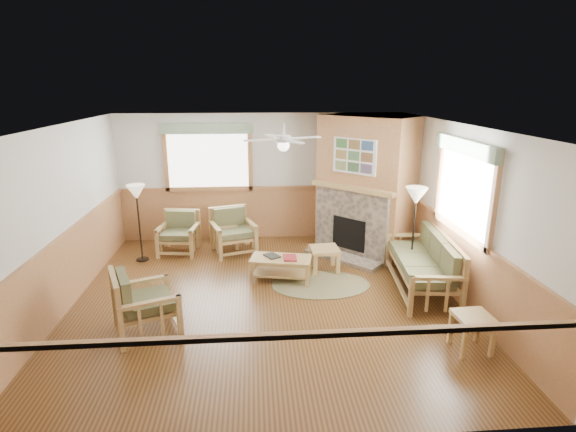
{
  "coord_description": "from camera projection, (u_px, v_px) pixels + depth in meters",
  "views": [
    {
      "loc": [
        -0.16,
        -6.47,
        3.27
      ],
      "look_at": [
        0.4,
        0.7,
        1.15
      ],
      "focal_mm": 28.0,
      "sensor_mm": 36.0,
      "label": 1
    }
  ],
  "objects": [
    {
      "name": "end_table_chairs",
      "position": [
        224.0,
        237.0,
        9.21
      ],
      "size": [
        0.6,
        0.59,
        0.52
      ],
      "primitive_type": null,
      "rotation": [
        0.0,
        0.0,
        0.39
      ],
      "color": "#AC8950",
      "rests_on": "floor"
    },
    {
      "name": "window_right",
      "position": [
        470.0,
        138.0,
        6.44
      ],
      "size": [
        0.16,
        1.9,
        1.5
      ],
      "primitive_type": null,
      "color": "white",
      "rests_on": "wall_right"
    },
    {
      "name": "floor",
      "position": [
        266.0,
        299.0,
        7.13
      ],
      "size": [
        6.0,
        6.0,
        0.01
      ],
      "primitive_type": "cube",
      "color": "#563518",
      "rests_on": "ground"
    },
    {
      "name": "wainscot",
      "position": [
        266.0,
        266.0,
        6.97
      ],
      "size": [
        6.0,
        6.0,
        1.1
      ],
      "primitive_type": null,
      "color": "#A67044",
      "rests_on": "floor"
    },
    {
      "name": "book_red",
      "position": [
        290.0,
        257.0,
        7.64
      ],
      "size": [
        0.22,
        0.3,
        0.03
      ],
      "primitive_type": "cube",
      "rotation": [
        0.0,
        0.0,
        -0.01
      ],
      "color": "maroon",
      "rests_on": "coffee_table"
    },
    {
      "name": "fireplace",
      "position": [
        366.0,
        185.0,
        8.85
      ],
      "size": [
        3.11,
        3.11,
        2.7
      ],
      "primitive_type": null,
      "rotation": [
        0.0,
        0.0,
        -0.79
      ],
      "color": "#A67044",
      "rests_on": "floor"
    },
    {
      "name": "floor_lamp_right",
      "position": [
        413.0,
        233.0,
        7.69
      ],
      "size": [
        0.48,
        0.48,
        1.63
      ],
      "primitive_type": null,
      "rotation": [
        0.0,
        0.0,
        -0.34
      ],
      "color": "black",
      "rests_on": "floor"
    },
    {
      "name": "wall_back",
      "position": [
        261.0,
        177.0,
        9.61
      ],
      "size": [
        6.0,
        0.02,
        2.7
      ],
      "primitive_type": "cube",
      "color": "silver",
      "rests_on": "floor"
    },
    {
      "name": "window_back",
      "position": [
        206.0,
        122.0,
        9.16
      ],
      "size": [
        1.9,
        0.16,
        1.5
      ],
      "primitive_type": null,
      "color": "white",
      "rests_on": "wall_back"
    },
    {
      "name": "wall_right",
      "position": [
        458.0,
        213.0,
        6.96
      ],
      "size": [
        0.02,
        6.0,
        2.7
      ],
      "primitive_type": "cube",
      "color": "silver",
      "rests_on": "floor"
    },
    {
      "name": "coffee_table",
      "position": [
        281.0,
        269.0,
        7.74
      ],
      "size": [
        1.11,
        0.71,
        0.41
      ],
      "primitive_type": null,
      "rotation": [
        0.0,
        0.0,
        -0.21
      ],
      "color": "#AC8950",
      "rests_on": "floor"
    },
    {
      "name": "footstool",
      "position": [
        324.0,
        259.0,
        8.15
      ],
      "size": [
        0.53,
        0.53,
        0.43
      ],
      "primitive_type": null,
      "rotation": [
        0.0,
        0.0,
        0.06
      ],
      "color": "#AC8950",
      "rests_on": "floor"
    },
    {
      "name": "armchair_back_left",
      "position": [
        179.0,
        233.0,
        8.94
      ],
      "size": [
        0.82,
        0.82,
        0.82
      ],
      "primitive_type": null,
      "rotation": [
        0.0,
        0.0,
        -0.13
      ],
      "color": "#AC8950",
      "rests_on": "floor"
    },
    {
      "name": "sofa",
      "position": [
        421.0,
        263.0,
        7.35
      ],
      "size": [
        2.07,
        1.03,
        0.92
      ],
      "primitive_type": null,
      "rotation": [
        0.0,
        0.0,
        -1.68
      ],
      "color": "#AC8950",
      "rests_on": "floor"
    },
    {
      "name": "armchair_back_right",
      "position": [
        233.0,
        232.0,
        8.95
      ],
      "size": [
        0.99,
        0.99,
        0.88
      ],
      "primitive_type": null,
      "rotation": [
        0.0,
        0.0,
        0.31
      ],
      "color": "#AC8950",
      "rests_on": "floor"
    },
    {
      "name": "floor_lamp_left",
      "position": [
        139.0,
        223.0,
        8.47
      ],
      "size": [
        0.37,
        0.37,
        1.49
      ],
      "primitive_type": null,
      "rotation": [
        0.0,
        0.0,
        0.07
      ],
      "color": "black",
      "rests_on": "floor"
    },
    {
      "name": "wall_front",
      "position": [
        275.0,
        315.0,
        3.87
      ],
      "size": [
        6.0,
        0.02,
        2.7
      ],
      "primitive_type": "cube",
      "color": "silver",
      "rests_on": "floor"
    },
    {
      "name": "ceiling",
      "position": [
        264.0,
        126.0,
        6.36
      ],
      "size": [
        6.0,
        6.0,
        0.01
      ],
      "primitive_type": "cube",
      "color": "white",
      "rests_on": "floor"
    },
    {
      "name": "end_table_sofa",
      "position": [
        471.0,
        332.0,
        5.68
      ],
      "size": [
        0.46,
        0.45,
        0.5
      ],
      "primitive_type": null,
      "rotation": [
        0.0,
        0.0,
        0.05
      ],
      "color": "#AC8950",
      "rests_on": "floor"
    },
    {
      "name": "wall_left",
      "position": [
        59.0,
        221.0,
        6.52
      ],
      "size": [
        0.02,
        6.0,
        2.7
      ],
      "primitive_type": "cube",
      "color": "silver",
      "rests_on": "floor"
    },
    {
      "name": "braided_rug",
      "position": [
        321.0,
        284.0,
        7.6
      ],
      "size": [
        1.78,
        1.78,
        0.01
      ],
      "primitive_type": "cylinder",
      "rotation": [
        0.0,
        0.0,
        -0.07
      ],
      "color": "brown",
      "rests_on": "floor"
    },
    {
      "name": "book_dark",
      "position": [
        272.0,
        255.0,
        7.73
      ],
      "size": [
        0.31,
        0.33,
        0.03
      ],
      "primitive_type": "cube",
      "rotation": [
        0.0,
        0.0,
        0.53
      ],
      "color": "black",
      "rests_on": "coffee_table"
    },
    {
      "name": "armchair_left",
      "position": [
        146.0,
        302.0,
        6.05
      ],
      "size": [
        1.04,
        1.04,
        0.9
      ],
      "primitive_type": null,
      "rotation": [
        0.0,
        0.0,
        1.95
      ],
      "color": "#AC8950",
      "rests_on": "floor"
    },
    {
      "name": "ceiling_fan",
      "position": [
        283.0,
        127.0,
        6.68
      ],
      "size": [
        1.59,
        1.59,
        0.36
      ],
      "primitive_type": null,
      "rotation": [
        0.0,
        0.0,
        0.35
      ],
      "color": "white",
      "rests_on": "ceiling"
    }
  ]
}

